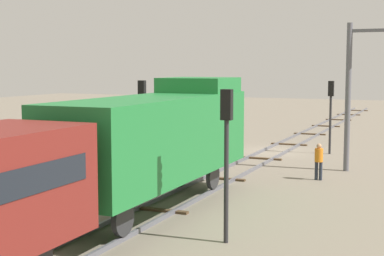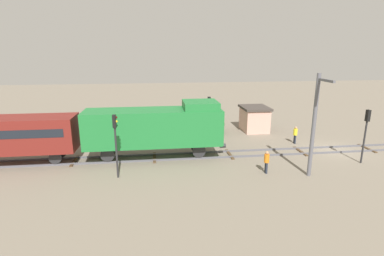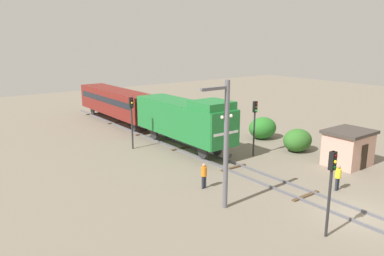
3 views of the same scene
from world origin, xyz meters
The scene contains 12 objects.
ground_plane centered at (0.00, 0.00, 0.00)m, with size 116.80×116.80×0.00m, color #756B5B.
railway_track centered at (0.00, 0.00, 0.07)m, with size 2.40×77.87×0.16m.
locomotive centered at (0.00, 16.00, 2.77)m, with size 2.90×11.60×4.60m.
traffic_signal_near centered at (-3.20, -0.30, 3.02)m, with size 0.32×0.34×4.36m.
traffic_signal_mid centered at (3.40, 10.98, 3.16)m, with size 0.32×0.34×4.58m.
traffic_signal_far centered at (-3.60, 18.82, 3.16)m, with size 0.32×0.34×4.57m.
worker_near_track centered at (2.40, 2.66, 1.00)m, with size 0.38×0.38×1.70m.
worker_by_signal centered at (-4.20, 8.06, 1.00)m, with size 0.38×0.38×1.70m.
catenary_mast centered at (-5.07, 5.13, 3.92)m, with size 1.94×0.28×7.35m.
relay_hut centered at (7.50, 5.06, 1.39)m, with size 3.50×2.90×2.74m.
bush_near centered at (7.36, 9.63, 0.98)m, with size 2.69×2.20×1.96m, color #306926.
bush_mid centered at (8.13, 14.34, 1.05)m, with size 2.88×2.36×2.10m, color #297226.
Camera 2 is at (-23.92, 16.07, 8.86)m, focal length 28.00 mm.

